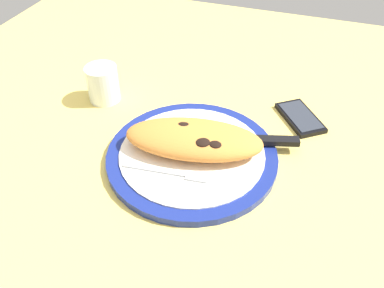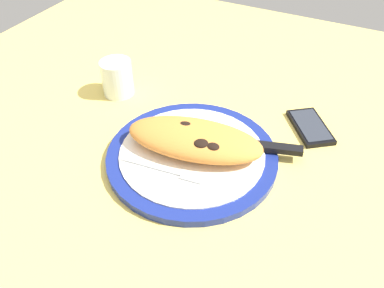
% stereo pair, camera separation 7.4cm
% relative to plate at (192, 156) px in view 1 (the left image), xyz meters
% --- Properties ---
extents(ground_plane, '(1.50, 1.50, 0.03)m').
position_rel_plate_xyz_m(ground_plane, '(0.00, 0.00, -0.02)').
color(ground_plane, '#EACC60').
extents(plate, '(0.33, 0.33, 0.02)m').
position_rel_plate_xyz_m(plate, '(0.00, 0.00, 0.00)').
color(plate, navy).
rests_on(plate, ground_plane).
extents(calzone, '(0.28, 0.16, 0.05)m').
position_rel_plate_xyz_m(calzone, '(0.00, 0.01, 0.03)').
color(calzone, orange).
rests_on(calzone, plate).
extents(fork, '(0.16, 0.03, 0.00)m').
position_rel_plate_xyz_m(fork, '(-0.01, -0.07, 0.01)').
color(fork, silver).
rests_on(fork, plate).
extents(knife, '(0.24, 0.09, 0.01)m').
position_rel_plate_xyz_m(knife, '(0.11, 0.07, 0.01)').
color(knife, silver).
rests_on(knife, plate).
extents(smartphone, '(0.12, 0.13, 0.01)m').
position_rel_plate_xyz_m(smartphone, '(0.18, 0.19, -0.00)').
color(smartphone, black).
rests_on(smartphone, ground_plane).
extents(water_glass, '(0.07, 0.07, 0.08)m').
position_rel_plate_xyz_m(water_glass, '(-0.26, 0.13, 0.03)').
color(water_glass, silver).
rests_on(water_glass, ground_plane).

